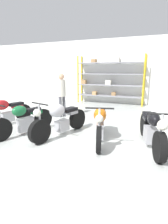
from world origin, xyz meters
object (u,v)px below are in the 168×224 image
motorcycle_red (6,112)px  shelving_rack (108,79)px  motorcycle_silver (60,120)px  motorcycle_orange (100,124)px  motorcycle_green (23,120)px  motorcycle_black (152,129)px  person_browsing (62,92)px

motorcycle_red → shelving_rack: bearing=169.8°
shelving_rack → motorcycle_red: 5.86m
motorcycle_silver → motorcycle_orange: bearing=108.9°
shelving_rack → motorcycle_green: shelving_rack is taller
motorcycle_orange → motorcycle_black: motorcycle_orange is taller
motorcycle_red → motorcycle_silver: size_ratio=0.95×
motorcycle_green → motorcycle_orange: size_ratio=1.00×
shelving_rack → person_browsing: size_ratio=2.15×
motorcycle_red → motorcycle_silver: motorcycle_silver is taller
shelving_rack → motorcycle_red: bearing=-113.2°
motorcycle_orange → motorcycle_black: bearing=79.0°
motorcycle_red → motorcycle_black: motorcycle_black is taller
shelving_rack → motorcycle_red: shelving_rack is taller
motorcycle_red → motorcycle_green: (1.20, -0.52, -0.01)m
shelving_rack → motorcycle_silver: shelving_rack is taller
motorcycle_green → motorcycle_red: bearing=-96.1°
motorcycle_red → person_browsing: size_ratio=1.16×
motorcycle_orange → motorcycle_black: size_ratio=0.93×
motorcycle_red → person_browsing: 2.22m
motorcycle_red → person_browsing: (1.28, 1.73, 0.58)m
motorcycle_red → motorcycle_green: 1.31m
motorcycle_red → person_browsing: person_browsing is taller
motorcycle_red → motorcycle_green: size_ratio=1.00×
motorcycle_silver → motorcycle_black: bearing=109.4°
motorcycle_red → motorcycle_orange: motorcycle_orange is taller
motorcycle_green → motorcycle_black: motorcycle_black is taller
person_browsing → motorcycle_green: bearing=116.2°
shelving_rack → person_browsing: shelving_rack is taller
shelving_rack → motorcycle_orange: shelving_rack is taller
motorcycle_orange → motorcycle_green: bearing=-95.5°
motorcycle_black → motorcycle_red: bearing=-104.6°
motorcycle_green → person_browsing: 2.32m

